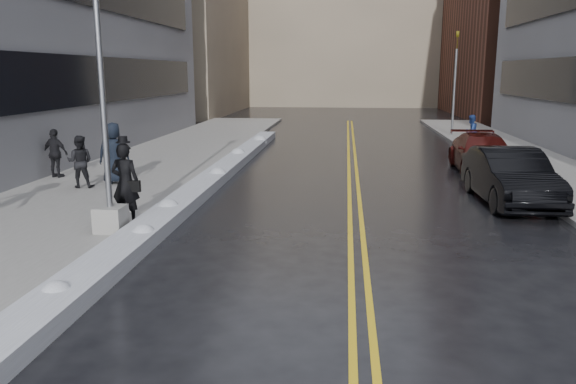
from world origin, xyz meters
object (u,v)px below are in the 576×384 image
(pedestrian_b, at_px, (80,162))
(car_black, at_px, (510,177))
(traffic_signal, at_px, (455,80))
(fire_hydrant, at_px, (539,167))
(pedestrian_c, at_px, (114,153))
(pedestrian_d, at_px, (56,153))
(pedestrian_fedora, at_px, (125,183))
(pedestrian_east, at_px, (471,131))
(lamppost, at_px, (105,131))
(car_maroon, at_px, (483,154))

(pedestrian_b, height_order, car_black, pedestrian_b)
(traffic_signal, height_order, car_black, traffic_signal)
(fire_hydrant, bearing_deg, pedestrian_c, -170.72)
(pedestrian_c, xyz_separation_m, pedestrian_d, (-2.53, 0.86, -0.16))
(traffic_signal, bearing_deg, fire_hydrant, -87.95)
(traffic_signal, height_order, pedestrian_c, traffic_signal)
(pedestrian_b, distance_m, car_black, 13.44)
(traffic_signal, distance_m, pedestrian_fedora, 24.35)
(pedestrian_d, bearing_deg, pedestrian_fedora, 143.72)
(pedestrian_c, height_order, pedestrian_east, pedestrian_c)
(pedestrian_east, bearing_deg, fire_hydrant, 52.30)
(fire_hydrant, relative_size, pedestrian_b, 0.43)
(pedestrian_b, bearing_deg, pedestrian_c, -148.18)
(lamppost, height_order, traffic_signal, lamppost)
(pedestrian_fedora, bearing_deg, car_black, -153.96)
(fire_hydrant, bearing_deg, pedestrian_east, 94.47)
(lamppost, xyz_separation_m, car_maroon, (10.80, 9.90, -1.79))
(car_maroon, bearing_deg, pedestrian_c, -160.25)
(car_black, bearing_deg, pedestrian_b, 176.73)
(fire_hydrant, distance_m, pedestrian_east, 8.25)
(lamppost, height_order, fire_hydrant, lamppost)
(pedestrian_east, bearing_deg, pedestrian_c, -4.83)
(car_black, distance_m, car_maroon, 5.36)
(fire_hydrant, distance_m, pedestrian_d, 17.14)
(lamppost, xyz_separation_m, pedestrian_c, (-2.23, 5.63, -1.35))
(pedestrian_east, distance_m, car_maroon, 6.37)
(car_maroon, bearing_deg, pedestrian_d, -166.06)
(pedestrian_c, height_order, pedestrian_d, pedestrian_c)
(pedestrian_b, relative_size, pedestrian_c, 0.82)
(pedestrian_east, relative_size, car_maroon, 0.32)
(traffic_signal, xyz_separation_m, pedestrian_east, (-0.14, -5.78, -2.44))
(pedestrian_c, xyz_separation_m, car_black, (12.59, -1.07, -0.36))
(car_maroon, bearing_deg, fire_hydrant, -50.20)
(pedestrian_east, bearing_deg, car_maroon, 40.10)
(pedestrian_c, relative_size, car_maroon, 0.40)
(pedestrian_fedora, xyz_separation_m, car_black, (10.26, 3.80, -0.34))
(fire_hydrant, relative_size, car_black, 0.15)
(fire_hydrant, xyz_separation_m, car_maroon, (-1.50, 1.90, 0.19))
(fire_hydrant, height_order, pedestrian_b, pedestrian_b)
(pedestrian_d, bearing_deg, pedestrian_c, 174.54)
(pedestrian_fedora, distance_m, pedestrian_d, 7.51)
(pedestrian_d, distance_m, pedestrian_east, 19.09)
(fire_hydrant, bearing_deg, car_maroon, 128.23)
(fire_hydrant, relative_size, pedestrian_d, 0.42)
(car_maroon, bearing_deg, lamppost, -135.91)
(pedestrian_b, xyz_separation_m, pedestrian_east, (14.73, 11.34, -0.03))
(lamppost, bearing_deg, fire_hydrant, 33.04)
(lamppost, height_order, car_black, lamppost)
(traffic_signal, bearing_deg, pedestrian_c, -130.59)
(lamppost, distance_m, traffic_signal, 24.98)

